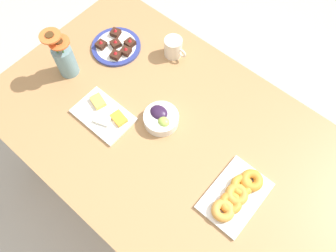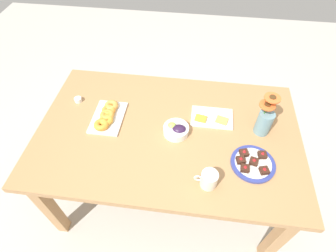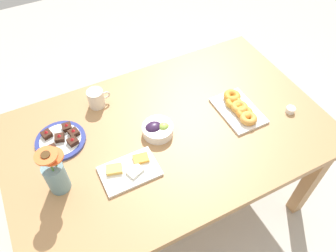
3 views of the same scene
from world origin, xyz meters
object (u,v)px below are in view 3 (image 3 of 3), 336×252
Objects in this scene: grape_bowl at (157,129)px; croissant_platter at (239,108)px; jam_cup_honey at (291,110)px; flower_vase at (56,175)px; cheese_platter at (129,170)px; dessert_plate at (61,140)px; dining_table at (168,141)px; coffee_mug at (96,98)px.

croissant_platter is (0.44, -0.06, -0.01)m from grape_bowl.
flower_vase is (-1.19, 0.11, 0.08)m from jam_cup_honey.
grape_bowl is at bearing 34.34° from cheese_platter.
flower_vase is (-0.07, -0.25, 0.08)m from dessert_plate.
dining_table is at bearing 26.48° from cheese_platter.
dining_table is 0.59m from flower_vase.
grape_bowl is 0.71m from jam_cup_honey.
croissant_platter reaches higher than cheese_platter.
croissant_platter is at bearing -14.45° from dessert_plate.
dessert_plate is (-1.12, 0.35, -0.00)m from jam_cup_honey.
croissant_platter is at bearing 1.21° from flower_vase.
coffee_mug is at bearing 52.61° from flower_vase.
coffee_mug is 0.79× the size of grape_bowl.
coffee_mug is 2.53× the size of jam_cup_honey.
grape_bowl is at bearing 9.01° from flower_vase.
coffee_mug is at bearing 150.20° from jam_cup_honey.
dessert_plate is at bearing 162.55° from jam_cup_honey.
dining_table is 0.44m from coffee_mug.
cheese_platter is 5.42× the size of jam_cup_honey.
jam_cup_honey is at bearing -5.07° from flower_vase.
croissant_platter reaches higher than dining_table.
croissant_platter is 1.15× the size of dessert_plate.
flower_vase is at bearing -178.79° from croissant_platter.
grape_bowl is 3.20× the size of jam_cup_honey.
coffee_mug is at bearing 122.07° from grape_bowl.
dining_table is at bearing 173.12° from croissant_platter.
coffee_mug is 0.47m from cheese_platter.
dessert_plate is (-0.24, -0.15, -0.04)m from coffee_mug.
grape_bowl is at bearing 164.77° from jam_cup_honey.
cheese_platter is at bearing -53.52° from dessert_plate.
dessert_plate is (-0.88, 0.23, -0.01)m from croissant_platter.
grape_bowl reaches higher than dining_table.
croissant_platter reaches higher than jam_cup_honey.
flower_vase is at bearing 167.98° from cheese_platter.
jam_cup_honey is at bearing -27.60° from croissant_platter.
coffee_mug is 0.51m from flower_vase.
jam_cup_honey is 0.20× the size of dessert_plate.
grape_bowl is 0.47m from dessert_plate.
dining_table is 5.71× the size of croissant_platter.
dining_table is 13.17× the size of coffee_mug.
coffee_mug is 0.50× the size of dessert_plate.
dessert_plate reaches higher than cheese_platter.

